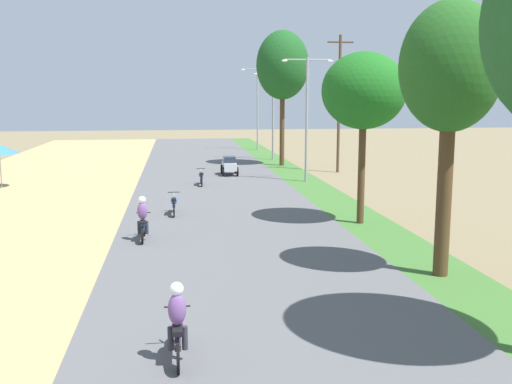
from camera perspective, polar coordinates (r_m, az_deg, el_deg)
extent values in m
cylinder|color=#99999E|center=(36.95, -23.45, 1.99)|extent=(0.05, 0.05, 2.10)
cylinder|color=#4C351E|center=(17.96, 17.74, 0.10)|extent=(0.44, 0.44, 5.06)
ellipsoid|color=#22581D|center=(17.77, 18.32, 11.46)|extent=(2.89, 2.89, 3.70)
cylinder|color=#4C351E|center=(24.67, 10.16, 2.27)|extent=(0.29, 0.29, 4.60)
ellipsoid|color=#1A601B|center=(24.50, 10.38, 9.61)|extent=(3.41, 3.41, 3.11)
cylinder|color=#4C351E|center=(44.80, 2.54, 6.47)|extent=(0.36, 0.36, 6.10)
ellipsoid|color=#194F1D|center=(44.80, 2.58, 12.15)|extent=(3.91, 3.91, 5.08)
cylinder|color=gray|center=(36.37, 4.91, 6.92)|extent=(0.16, 0.16, 7.54)
cylinder|color=gray|center=(36.26, 3.89, 12.65)|extent=(1.40, 0.08, 0.08)
ellipsoid|color=silver|center=(36.12, 2.77, 12.56)|extent=(0.36, 0.20, 0.14)
cylinder|color=gray|center=(36.56, 6.09, 12.59)|extent=(1.40, 0.08, 0.08)
ellipsoid|color=silver|center=(36.73, 7.18, 12.44)|extent=(0.36, 0.20, 0.14)
cylinder|color=gray|center=(48.74, 1.65, 7.35)|extent=(0.16, 0.16, 7.19)
cylinder|color=gray|center=(48.64, 0.84, 11.41)|extent=(1.40, 0.08, 0.08)
ellipsoid|color=silver|center=(48.54, 0.01, 11.33)|extent=(0.36, 0.20, 0.14)
cylinder|color=gray|center=(48.87, 2.50, 11.39)|extent=(1.40, 0.08, 0.08)
ellipsoid|color=silver|center=(48.99, 3.32, 11.30)|extent=(0.36, 0.20, 0.14)
cylinder|color=gray|center=(57.86, 0.15, 8.02)|extent=(0.16, 0.16, 7.91)
cylinder|color=gray|center=(57.80, -0.55, 11.79)|extent=(1.40, 0.08, 0.08)
ellipsoid|color=silver|center=(57.72, -1.25, 11.73)|extent=(0.36, 0.20, 0.14)
cylinder|color=gray|center=(57.99, 0.85, 11.78)|extent=(1.40, 0.08, 0.08)
ellipsoid|color=silver|center=(58.10, 1.55, 11.71)|extent=(0.36, 0.20, 0.14)
cylinder|color=brown|center=(41.44, 8.03, 8.35)|extent=(0.20, 0.20, 9.39)
cube|color=#473323|center=(41.59, 8.16, 14.13)|extent=(1.80, 0.10, 0.10)
cube|color=#B7BCC1|center=(39.45, -2.59, 2.51)|extent=(0.84, 1.95, 0.50)
cube|color=#232B38|center=(39.45, -2.60, 3.17)|extent=(0.77, 1.10, 0.40)
cylinder|color=black|center=(38.84, -1.80, 1.99)|extent=(0.10, 0.60, 0.60)
cylinder|color=black|center=(38.75, -3.19, 1.97)|extent=(0.10, 0.60, 0.60)
cylinder|color=black|center=(40.22, -2.01, 2.25)|extent=(0.10, 0.60, 0.60)
cylinder|color=black|center=(40.14, -3.35, 2.22)|extent=(0.10, 0.60, 0.60)
cylinder|color=black|center=(12.92, -7.57, -13.39)|extent=(0.06, 0.56, 0.56)
cylinder|color=black|center=(11.79, -7.54, -15.71)|extent=(0.06, 0.56, 0.56)
cube|color=#333338|center=(12.28, -7.57, -13.73)|extent=(0.12, 1.12, 0.12)
ellipsoid|color=#8C1E8C|center=(12.30, -7.59, -12.98)|extent=(0.28, 0.64, 0.32)
cube|color=black|center=(11.92, -7.59, -13.10)|extent=(0.20, 0.44, 0.10)
cylinder|color=#A5A8AD|center=(12.76, -7.59, -12.38)|extent=(0.05, 0.26, 0.68)
cylinder|color=black|center=(12.57, -7.63, -10.91)|extent=(0.54, 0.04, 0.04)
ellipsoid|color=#724C8C|center=(11.85, -7.64, -11.17)|extent=(0.36, 0.28, 0.64)
sphere|color=white|center=(11.75, -7.68, -9.27)|extent=(0.28, 0.28, 0.28)
cylinder|color=#2D2D38|center=(12.18, -8.25, -13.84)|extent=(0.12, 0.12, 0.48)
cylinder|color=#2D2D38|center=(12.18, -6.89, -13.81)|extent=(0.12, 0.12, 0.48)
cylinder|color=black|center=(22.70, -10.76, -3.49)|extent=(0.06, 0.56, 0.56)
cylinder|color=black|center=(21.50, -10.92, -4.22)|extent=(0.06, 0.56, 0.56)
cube|color=#333338|center=(22.06, -10.85, -3.39)|extent=(0.12, 1.12, 0.12)
ellipsoid|color=#1E4CA5|center=(22.11, -10.85, -2.99)|extent=(0.28, 0.64, 0.32)
cube|color=black|center=(21.73, -10.91, -2.88)|extent=(0.20, 0.44, 0.10)
cylinder|color=#A5A8AD|center=(22.59, -10.79, -2.86)|extent=(0.05, 0.26, 0.68)
cylinder|color=black|center=(22.45, -10.82, -1.97)|extent=(0.54, 0.04, 0.04)
ellipsoid|color=#724C8C|center=(21.73, -10.93, -1.81)|extent=(0.36, 0.28, 0.64)
sphere|color=white|center=(21.70, -10.96, -0.75)|extent=(0.28, 0.28, 0.28)
cylinder|color=#2D2D38|center=(21.97, -11.23, -3.40)|extent=(0.12, 0.12, 0.48)
cylinder|color=#2D2D38|center=(21.95, -10.50, -3.39)|extent=(0.12, 0.12, 0.48)
cylinder|color=black|center=(27.18, -7.93, -1.31)|extent=(0.06, 0.56, 0.56)
cylinder|color=black|center=(25.96, -7.93, -1.81)|extent=(0.06, 0.56, 0.56)
cube|color=#333338|center=(26.54, -7.94, -1.17)|extent=(0.12, 1.12, 0.12)
ellipsoid|color=#1E4CA5|center=(26.59, -7.94, -0.84)|extent=(0.28, 0.64, 0.32)
cube|color=black|center=(26.22, -7.95, -0.72)|extent=(0.20, 0.44, 0.10)
cylinder|color=#A5A8AD|center=(27.07, -7.94, -0.77)|extent=(0.05, 0.26, 0.68)
cylinder|color=black|center=(26.95, -7.96, -0.02)|extent=(0.54, 0.04, 0.04)
cylinder|color=black|center=(35.66, -5.35, 1.27)|extent=(0.06, 0.56, 0.56)
cylinder|color=black|center=(34.43, -5.26, 0.98)|extent=(0.06, 0.56, 0.56)
cube|color=#333338|center=(35.02, -5.31, 1.42)|extent=(0.12, 1.12, 0.12)
ellipsoid|color=#1E4CA5|center=(35.08, -5.32, 1.66)|extent=(0.28, 0.64, 0.32)
cube|color=black|center=(34.71, -5.30, 1.78)|extent=(0.20, 0.44, 0.10)
cylinder|color=#A5A8AD|center=(35.56, -5.35, 1.69)|extent=(0.05, 0.26, 0.68)
cylinder|color=black|center=(35.46, -5.36, 2.26)|extent=(0.54, 0.04, 0.04)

